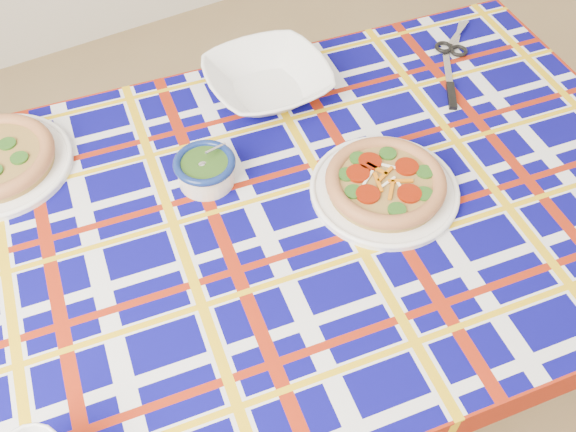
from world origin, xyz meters
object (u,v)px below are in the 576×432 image
dining_table (296,232)px  pesto_bowl (205,168)px  main_focaccia_plate (385,182)px  serving_bowl (268,81)px

dining_table → pesto_bowl: bearing=136.9°
main_focaccia_plate → serving_bowl: bearing=98.0°
main_focaccia_plate → pesto_bowl: pesto_bowl is taller
serving_bowl → dining_table: bearing=-109.7°
main_focaccia_plate → serving_bowl: size_ratio=1.11×
pesto_bowl → serving_bowl: (0.23, 0.17, -0.00)m
pesto_bowl → serving_bowl: size_ratio=0.45×
main_focaccia_plate → dining_table: bearing=163.6°
main_focaccia_plate → serving_bowl: serving_bowl is taller
dining_table → serving_bowl: bearing=79.0°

